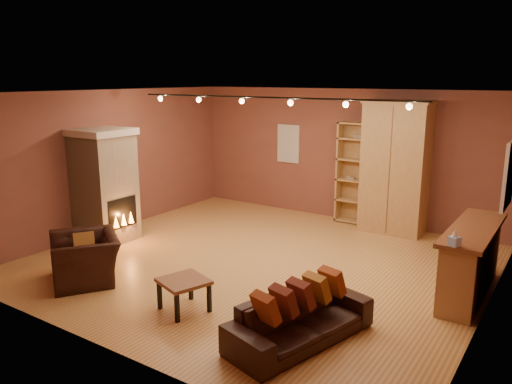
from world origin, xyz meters
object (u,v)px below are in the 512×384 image
Objects in this scene: loveseat at (301,311)px; coffee_table at (184,284)px; bookcase at (359,172)px; armchair at (85,250)px; bar_counter at (471,260)px; fireplace at (105,186)px; armoire at (395,167)px.

coffee_table is at bearing 110.77° from loveseat.
armchair is at bearing -113.10° from bookcase.
coffee_table is (1.92, 0.06, -0.11)m from armchair.
fireplace is at bearing -169.20° from bar_counter.
loveseat is 3.59m from armchair.
bar_counter reaches higher than coffee_table.
fireplace reaches higher than coffee_table.
armoire is 3.57× the size of coffee_table.
bookcase is (3.50, 3.74, 0.02)m from fireplace.
bookcase is 3.78m from bar_counter.
armoire is at bearing 129.30° from bar_counter.
bookcase is at bearing 137.08° from bar_counter.
armchair is (-2.23, -5.23, -0.61)m from bookcase.
bar_counter is 2.83m from loveseat.
fireplace is 3.57m from coffee_table.
loveseat is (0.52, -4.79, -0.92)m from armoire.
armoire reaches higher than coffee_table.
fireplace reaches higher than loveseat.
armoire is 1.24× the size of bar_counter.
loveseat is at bearing 36.96° from armchair.
fireplace is 1.01× the size of bar_counter.
fireplace is 5.59m from armoire.
bookcase is 2.92× the size of coffee_table.
loveseat is at bearing -74.87° from bookcase.
armchair is (-4.97, -2.68, -0.04)m from bar_counter.
bar_counter is at bearing -42.92° from bookcase.
armoire reaches higher than bar_counter.
bookcase reaches higher than loveseat.
fireplace is 0.99× the size of bookcase.
coffee_table is (3.19, -1.43, -0.69)m from fireplace.
armoire is 1.34× the size of loveseat.
armchair is at bearing -121.44° from armoire.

